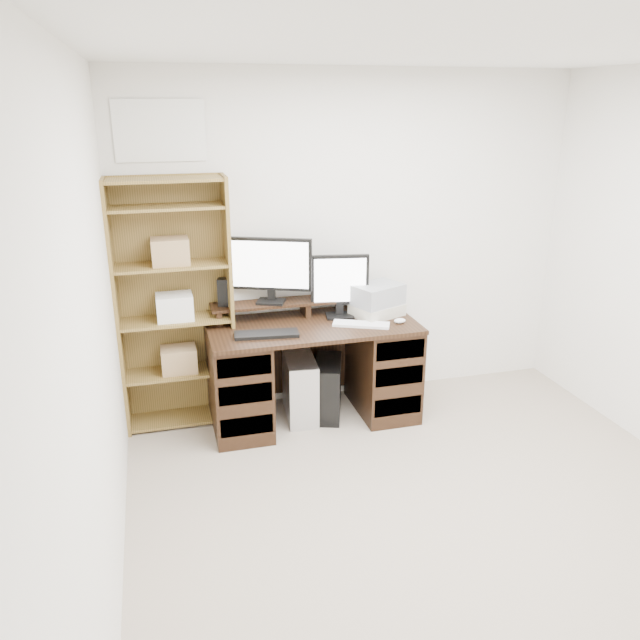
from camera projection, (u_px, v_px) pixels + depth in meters
name	position (u px, v px, depth m)	size (l,w,h in m)	color
room	(481.00, 329.00, 2.93)	(3.54, 4.04, 2.54)	tan
desk	(312.00, 369.00, 4.61)	(1.50, 0.70, 0.75)	black
riser_shelf	(305.00, 303.00, 4.65)	(1.40, 0.22, 0.12)	black
monitor_wide	(271.00, 267.00, 4.50)	(0.57, 0.27, 0.48)	black
monitor_small	(340.00, 283.00, 4.57)	(0.43, 0.19, 0.47)	black
speaker	(224.00, 292.00, 4.48)	(0.08, 0.08, 0.20)	black
keyboard_black	(267.00, 334.00, 4.25)	(0.44, 0.15, 0.02)	black
keyboard_white	(361.00, 324.00, 4.45)	(0.40, 0.12, 0.02)	white
mouse	(400.00, 321.00, 4.50)	(0.09, 0.06, 0.03)	white
printer	(377.00, 310.00, 4.65)	(0.35, 0.26, 0.09)	#BAB5A2
basket	(377.00, 294.00, 4.61)	(0.35, 0.25, 0.15)	gray
tower_silver	(300.00, 387.00, 4.67)	(0.21, 0.48, 0.48)	silver
tower_black	(328.00, 388.00, 4.71)	(0.31, 0.47, 0.43)	black
bookshelf	(174.00, 303.00, 4.39)	(0.80, 0.30, 1.80)	olive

